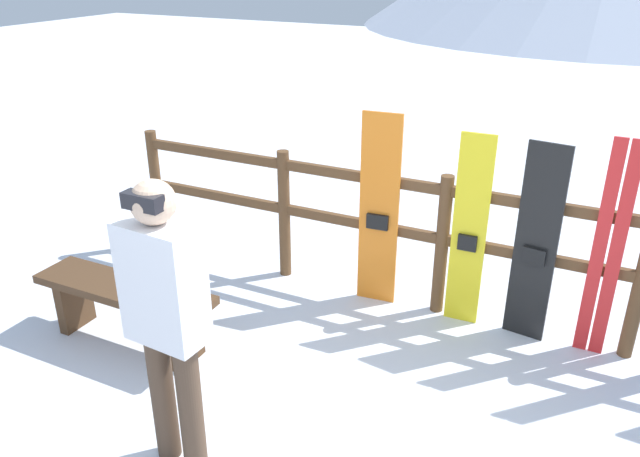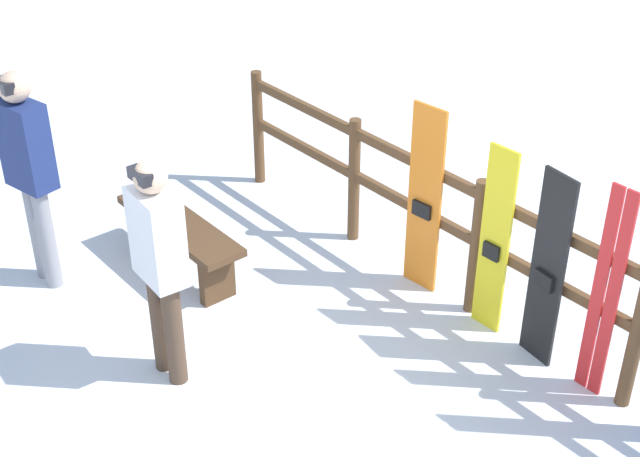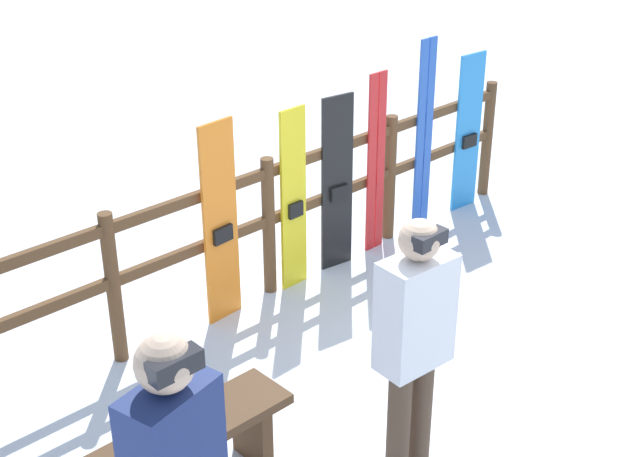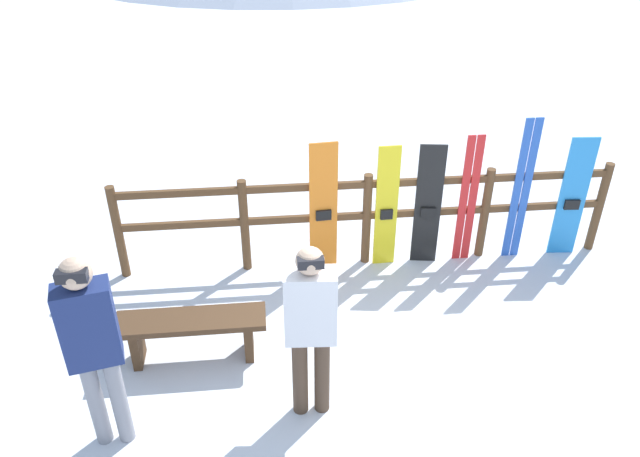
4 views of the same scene
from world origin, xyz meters
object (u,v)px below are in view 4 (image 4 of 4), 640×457
Objects in this scene: person_navy at (92,341)px; snowboard_blue at (572,198)px; snowboard_orange at (323,208)px; snowboard_black_stripe at (428,206)px; ski_pair_blue at (521,191)px; bench at (192,328)px; ski_pair_red at (468,200)px; person_white at (311,322)px; snowboard_yellow at (386,208)px.

snowboard_blue is at bearing 25.30° from person_navy.
snowboard_orange is 1.18m from snowboard_black_stripe.
snowboard_black_stripe is 1.07m from ski_pair_blue.
bench is 0.79× the size of ski_pair_blue.
ski_pair_red is at bearing 180.00° from ski_pair_blue.
snowboard_black_stripe is (1.51, 2.13, -0.24)m from person_white.
snowboard_orange is at bearing 81.21° from person_white.
bench is at bearing -155.41° from ski_pair_red.
bench is 3.90m from ski_pair_blue.
snowboard_blue reaches higher than snowboard_black_stripe.
bench is 2.53m from snowboard_yellow.
snowboard_orange is (1.38, 1.37, 0.42)m from bench.
person_navy is 4.27m from ski_pair_red.
person_navy is 1.21× the size of snowboard_yellow.
person_navy reaches higher than snowboard_blue.
ski_pair_red is at bearing 47.36° from person_white.
snowboard_yellow is at bearing -179.87° from ski_pair_blue.
ski_pair_red is (0.93, 0.00, 0.04)m from snowboard_yellow.
person_navy is 3.89m from snowboard_black_stripe.
ski_pair_blue is 1.17× the size of snowboard_blue.
person_navy reaches higher than snowboard_black_stripe.
person_white is at bearing -98.79° from snowboard_orange.
snowboard_black_stripe is at bearing 54.68° from person_white.
snowboard_yellow reaches higher than bench.
snowboard_yellow is at bearing -180.00° from snowboard_blue.
bench is 0.77× the size of person_navy.
snowboard_black_stripe is (1.18, -0.00, -0.04)m from snowboard_orange.
person_navy is at bearing -139.49° from snowboard_yellow.
ski_pair_red is 0.90× the size of ski_pair_blue.
person_white is 1.13× the size of snowboard_black_stripe.
person_white reaches higher than ski_pair_red.
snowboard_yellow is 2.15m from snowboard_blue.
ski_pair_blue is at bearing 20.86° from bench.
person_white is 2.90m from ski_pair_red.
person_white is (1.05, -0.75, 0.63)m from bench.
person_white is 0.96× the size of ski_pair_blue.
snowboard_yellow is 0.93m from ski_pair_red.
person_navy is 1.15× the size of snowboard_orange.
bench is 3.34m from ski_pair_red.
snowboard_yellow is (2.08, 1.37, 0.39)m from bench.
person_white reaches higher than snowboard_yellow.
snowboard_blue is (2.86, -0.00, -0.03)m from snowboard_orange.
person_navy reaches higher than snowboard_yellow.
ski_pair_red is 1.23m from snowboard_blue.
ski_pair_blue is at bearing 0.19° from snowboard_black_stripe.
ski_pair_red is (3.59, 2.28, -0.28)m from person_navy.
ski_pair_blue reaches higher than snowboard_orange.
snowboard_black_stripe is 0.99× the size of snowboard_blue.
snowboard_yellow is 0.86× the size of ski_pair_blue.
snowboard_orange is at bearing 44.93° from bench.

